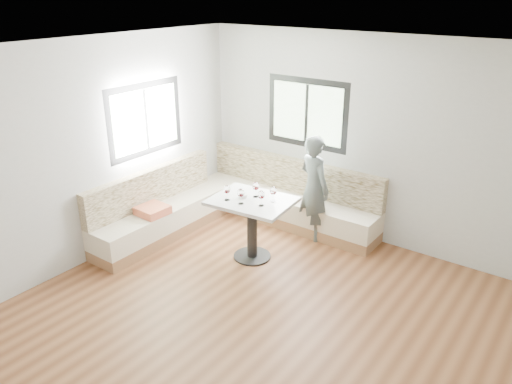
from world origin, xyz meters
TOP-DOWN VIEW (x-y plane):
  - room at (-0.08, 0.08)m, footprint 5.01×5.01m
  - banquette at (-1.59, 1.63)m, footprint 2.90×2.80m
  - table at (-0.82, 1.08)m, footprint 1.08×0.88m
  - person at (-0.48, 2.05)m, footprint 0.64×0.54m
  - olive_ramekin at (-0.96, 1.07)m, footprint 0.11×0.11m
  - wine_glass_a at (-1.07, 0.88)m, footprint 0.09×0.09m
  - wine_glass_b at (-0.86, 0.89)m, footprint 0.09×0.09m
  - wine_glass_c at (-0.62, 0.99)m, footprint 0.09×0.09m
  - wine_glass_d at (-0.84, 1.18)m, footprint 0.09×0.09m
  - wine_glass_e at (-0.57, 1.19)m, footprint 0.09×0.09m

SIDE VIEW (x-z plane):
  - banquette at x=-1.59m, z-range -0.14..0.81m
  - table at x=-0.82m, z-range 0.21..1.04m
  - person at x=-0.48m, z-range 0.00..1.50m
  - olive_ramekin at x=-0.96m, z-range 0.83..0.87m
  - wine_glass_a at x=-1.07m, z-range 0.87..1.07m
  - wine_glass_b at x=-0.86m, z-range 0.87..1.07m
  - wine_glass_c at x=-0.62m, z-range 0.87..1.07m
  - wine_glass_d at x=-0.84m, z-range 0.87..1.07m
  - wine_glass_e at x=-0.57m, z-range 0.87..1.07m
  - room at x=-0.08m, z-range 0.01..2.82m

